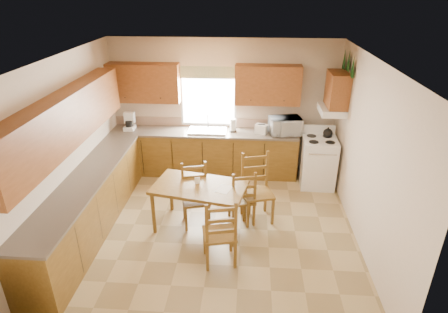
# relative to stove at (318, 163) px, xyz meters

# --- Properties ---
(floor) EXTENTS (4.50, 4.50, 0.00)m
(floor) POSITION_rel_stove_xyz_m (-1.88, -1.60, -0.47)
(floor) COLOR #9D8557
(floor) RESTS_ON ground
(ceiling) EXTENTS (4.50, 4.50, 0.00)m
(ceiling) POSITION_rel_stove_xyz_m (-1.88, -1.60, 2.23)
(ceiling) COLOR olive
(ceiling) RESTS_ON floor
(wall_left) EXTENTS (4.50, 4.50, 0.00)m
(wall_left) POSITION_rel_stove_xyz_m (-4.13, -1.60, 0.88)
(wall_left) COLOR beige
(wall_left) RESTS_ON floor
(wall_right) EXTENTS (4.50, 4.50, 0.00)m
(wall_right) POSITION_rel_stove_xyz_m (0.37, -1.60, 0.88)
(wall_right) COLOR beige
(wall_right) RESTS_ON floor
(wall_back) EXTENTS (4.50, 4.50, 0.00)m
(wall_back) POSITION_rel_stove_xyz_m (-1.88, 0.65, 0.88)
(wall_back) COLOR beige
(wall_back) RESTS_ON floor
(wall_front) EXTENTS (4.50, 4.50, 0.00)m
(wall_front) POSITION_rel_stove_xyz_m (-1.88, -3.85, 0.88)
(wall_front) COLOR beige
(wall_front) RESTS_ON floor
(lower_cab_back) EXTENTS (3.75, 0.60, 0.88)m
(lower_cab_back) POSITION_rel_stove_xyz_m (-2.25, 0.35, -0.03)
(lower_cab_back) COLOR brown
(lower_cab_back) RESTS_ON floor
(lower_cab_left) EXTENTS (0.60, 3.60, 0.88)m
(lower_cab_left) POSITION_rel_stove_xyz_m (-3.83, -1.75, -0.03)
(lower_cab_left) COLOR brown
(lower_cab_left) RESTS_ON floor
(counter_back) EXTENTS (3.75, 0.63, 0.04)m
(counter_back) POSITION_rel_stove_xyz_m (-2.25, 0.35, 0.43)
(counter_back) COLOR brown
(counter_back) RESTS_ON lower_cab_back
(counter_left) EXTENTS (0.63, 3.60, 0.04)m
(counter_left) POSITION_rel_stove_xyz_m (-3.83, -1.75, 0.43)
(counter_left) COLOR brown
(counter_left) RESTS_ON lower_cab_left
(backsplash) EXTENTS (3.75, 0.01, 0.18)m
(backsplash) POSITION_rel_stove_xyz_m (-2.25, 0.64, 0.54)
(backsplash) COLOR #947662
(backsplash) RESTS_ON counter_back
(upper_cab_back_left) EXTENTS (1.41, 0.33, 0.75)m
(upper_cab_back_left) POSITION_rel_stove_xyz_m (-3.43, 0.49, 1.38)
(upper_cab_back_left) COLOR brown
(upper_cab_back_left) RESTS_ON wall_back
(upper_cab_back_right) EXTENTS (1.25, 0.33, 0.75)m
(upper_cab_back_right) POSITION_rel_stove_xyz_m (-1.02, 0.49, 1.38)
(upper_cab_back_right) COLOR brown
(upper_cab_back_right) RESTS_ON wall_back
(upper_cab_left) EXTENTS (0.33, 3.60, 0.75)m
(upper_cab_left) POSITION_rel_stove_xyz_m (-3.96, -1.75, 1.38)
(upper_cab_left) COLOR brown
(upper_cab_left) RESTS_ON wall_left
(upper_cab_stove) EXTENTS (0.33, 0.62, 0.62)m
(upper_cab_stove) POSITION_rel_stove_xyz_m (0.20, 0.05, 1.43)
(upper_cab_stove) COLOR brown
(upper_cab_stove) RESTS_ON wall_right
(range_hood) EXTENTS (0.44, 0.62, 0.12)m
(range_hood) POSITION_rel_stove_xyz_m (0.15, 0.05, 1.05)
(range_hood) COLOR white
(range_hood) RESTS_ON wall_right
(window_frame) EXTENTS (1.13, 0.02, 1.18)m
(window_frame) POSITION_rel_stove_xyz_m (-2.18, 0.62, 1.08)
(window_frame) COLOR white
(window_frame) RESTS_ON wall_back
(window_pane) EXTENTS (1.05, 0.01, 1.10)m
(window_pane) POSITION_rel_stove_xyz_m (-2.18, 0.62, 1.08)
(window_pane) COLOR white
(window_pane) RESTS_ON wall_back
(window_valance) EXTENTS (1.19, 0.01, 0.24)m
(window_valance) POSITION_rel_stove_xyz_m (-2.18, 0.59, 1.58)
(window_valance) COLOR #415C2F
(window_valance) RESTS_ON wall_back
(sink_basin) EXTENTS (0.75, 0.45, 0.04)m
(sink_basin) POSITION_rel_stove_xyz_m (-2.18, 0.35, 0.47)
(sink_basin) COLOR silver
(sink_basin) RESTS_ON counter_back
(pine_decal_a) EXTENTS (0.22, 0.22, 0.36)m
(pine_decal_a) POSITION_rel_stove_xyz_m (0.33, -0.27, 1.91)
(pine_decal_a) COLOR #123C14
(pine_decal_a) RESTS_ON wall_right
(pine_decal_b) EXTENTS (0.22, 0.22, 0.36)m
(pine_decal_b) POSITION_rel_stove_xyz_m (0.33, 0.05, 1.95)
(pine_decal_b) COLOR #123C14
(pine_decal_b) RESTS_ON wall_right
(pine_decal_c) EXTENTS (0.22, 0.22, 0.36)m
(pine_decal_c) POSITION_rel_stove_xyz_m (0.33, 0.37, 1.91)
(pine_decal_c) COLOR #123C14
(pine_decal_c) RESTS_ON wall_right
(stove) EXTENTS (0.66, 0.68, 0.94)m
(stove) POSITION_rel_stove_xyz_m (0.00, 0.00, 0.00)
(stove) COLOR white
(stove) RESTS_ON floor
(coffeemaker) EXTENTS (0.23, 0.26, 0.35)m
(coffeemaker) POSITION_rel_stove_xyz_m (-3.76, 0.34, 0.62)
(coffeemaker) COLOR white
(coffeemaker) RESTS_ON counter_back
(paper_towel) EXTENTS (0.14, 0.14, 0.26)m
(paper_towel) POSITION_rel_stove_xyz_m (-1.67, 0.40, 0.58)
(paper_towel) COLOR white
(paper_towel) RESTS_ON counter_back
(toaster) EXTENTS (0.26, 0.22, 0.19)m
(toaster) POSITION_rel_stove_xyz_m (-1.11, 0.33, 0.54)
(toaster) COLOR white
(toaster) RESTS_ON counter_back
(microwave) EXTENTS (0.63, 0.51, 0.33)m
(microwave) POSITION_rel_stove_xyz_m (-0.65, 0.33, 0.62)
(microwave) COLOR white
(microwave) RESTS_ON counter_back
(dining_table) EXTENTS (1.56, 1.08, 0.76)m
(dining_table) POSITION_rel_stove_xyz_m (-2.09, -1.57, -0.09)
(dining_table) COLOR brown
(dining_table) RESTS_ON floor
(chair_near_left) EXTENTS (0.53, 0.51, 1.06)m
(chair_near_left) POSITION_rel_stove_xyz_m (-1.72, -2.37, 0.06)
(chair_near_left) COLOR brown
(chair_near_left) RESTS_ON floor
(chair_near_right) EXTENTS (0.49, 0.47, 0.97)m
(chair_near_right) POSITION_rel_stove_xyz_m (-1.44, -1.36, 0.01)
(chair_near_right) COLOR brown
(chair_near_right) RESTS_ON floor
(chair_far_left) EXTENTS (0.52, 0.51, 1.02)m
(chair_far_left) POSITION_rel_stove_xyz_m (-2.17, -1.48, 0.04)
(chair_far_left) COLOR brown
(chair_far_left) RESTS_ON floor
(chair_far_right) EXTENTS (0.59, 0.57, 1.14)m
(chair_far_right) POSITION_rel_stove_xyz_m (-1.18, -1.29, 0.10)
(chair_far_right) COLOR brown
(chair_far_right) RESTS_ON floor
(table_paper) EXTENTS (0.28, 0.32, 0.00)m
(table_paper) POSITION_rel_stove_xyz_m (-1.71, -1.65, 0.29)
(table_paper) COLOR white
(table_paper) RESTS_ON dining_table
(table_card) EXTENTS (0.08, 0.04, 0.11)m
(table_card) POSITION_rel_stove_xyz_m (-2.13, -1.51, 0.35)
(table_card) COLOR white
(table_card) RESTS_ON dining_table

